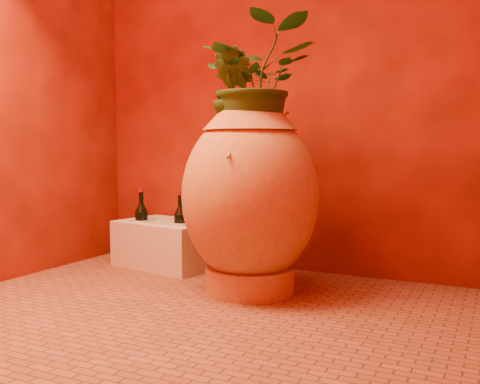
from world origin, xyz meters
The scene contains 10 objects.
floor centered at (0.00, 0.00, 0.00)m, with size 2.50×2.50×0.00m, color brown.
wall_back centered at (0.00, 1.00, 1.25)m, with size 2.50×0.02×2.50m, color #511004.
amphora centered at (0.07, 0.43, 0.50)m, with size 0.89×0.89×1.00m.
stone_basin centered at (-0.65, 0.74, 0.14)m, with size 0.67×0.51×0.28m.
wine_bottle_a centered at (-0.79, 0.66, 0.28)m, with size 0.08×0.08×0.34m.
wine_bottle_b centered at (-0.51, 0.75, 0.28)m, with size 0.08×0.08×0.34m.
wine_bottle_c centered at (-0.53, 0.70, 0.27)m, with size 0.08×0.08×0.32m.
wall_tap centered at (-0.19, 0.92, 0.92)m, with size 0.07×0.14×0.16m.
plant_main centered at (0.09, 0.45, 1.07)m, with size 0.55×0.48×0.62m, color #1E3F16.
plant_side centered at (0.01, 0.37, 1.00)m, with size 0.24×0.20×0.44m, color #1E3F16.
Camera 1 is at (1.22, -2.02, 0.73)m, focal length 40.00 mm.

